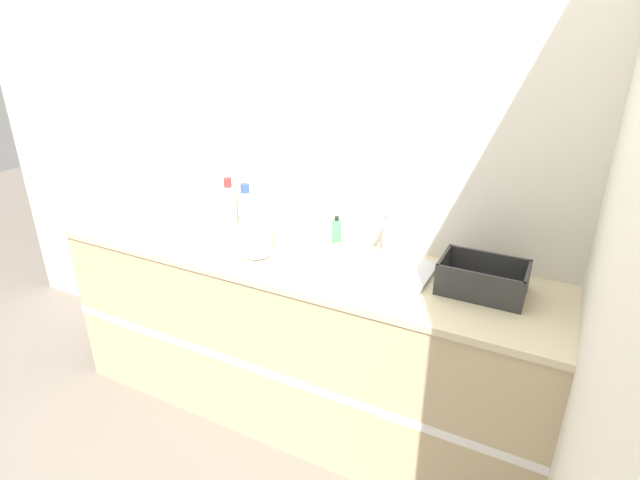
# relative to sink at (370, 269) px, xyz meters

# --- Properties ---
(ground_plane) EXTENTS (12.00, 12.00, 0.00)m
(ground_plane) POSITION_rel_sink_xyz_m (-0.39, -0.29, -0.93)
(ground_plane) COLOR slate
(wall_back) EXTENTS (4.82, 0.06, 2.60)m
(wall_back) POSITION_rel_sink_xyz_m (-0.39, 0.32, 0.37)
(wall_back) COLOR beige
(wall_back) RESTS_ON ground_plane
(wall_right) EXTENTS (0.06, 2.58, 2.60)m
(wall_right) POSITION_rel_sink_xyz_m (0.85, 0.00, 0.37)
(wall_right) COLOR beige
(wall_right) RESTS_ON ground_plane
(counter_cabinet) EXTENTS (2.44, 0.60, 0.92)m
(counter_cabinet) POSITION_rel_sink_xyz_m (-0.39, 0.00, -0.47)
(counter_cabinet) COLOR tan
(counter_cabinet) RESTS_ON ground_plane
(sink) EXTENTS (0.50, 0.39, 0.23)m
(sink) POSITION_rel_sink_xyz_m (0.00, 0.00, 0.00)
(sink) COLOR silver
(sink) RESTS_ON counter_cabinet
(paper_towel_roll) EXTENTS (0.13, 0.13, 0.23)m
(paper_towel_roll) POSITION_rel_sink_xyz_m (-0.54, -0.08, 0.10)
(paper_towel_roll) COLOR #4C4C51
(paper_towel_roll) RESTS_ON counter_cabinet
(dish_rack) EXTENTS (0.34, 0.22, 0.13)m
(dish_rack) POSITION_rel_sink_xyz_m (0.46, 0.05, 0.03)
(dish_rack) COLOR #2D2D2D
(dish_rack) RESTS_ON counter_cabinet
(bottle_clear) EXTENTS (0.08, 0.08, 0.26)m
(bottle_clear) POSITION_rel_sink_xyz_m (-0.75, 0.15, 0.10)
(bottle_clear) COLOR silver
(bottle_clear) RESTS_ON counter_cabinet
(bottle_white_spray) EXTENTS (0.07, 0.07, 0.27)m
(bottle_white_spray) POSITION_rel_sink_xyz_m (-0.87, 0.17, 0.10)
(bottle_white_spray) COLOR white
(bottle_white_spray) RESTS_ON counter_cabinet
(soap_dispenser) EXTENTS (0.05, 0.05, 0.14)m
(soap_dispenser) POSITION_rel_sink_xyz_m (-0.27, 0.22, 0.05)
(soap_dispenser) COLOR #4CB266
(soap_dispenser) RESTS_ON counter_cabinet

